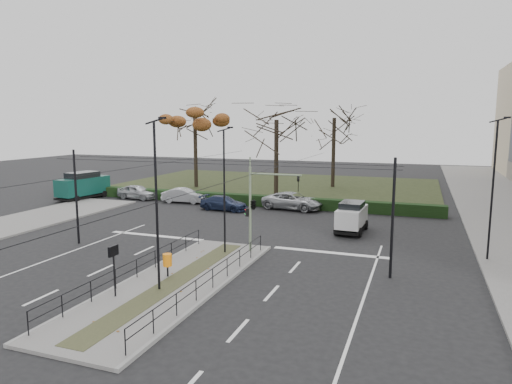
% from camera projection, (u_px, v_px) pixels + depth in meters
% --- Properties ---
extents(ground, '(140.00, 140.00, 0.00)m').
position_uv_depth(ground, '(199.00, 269.00, 24.10)').
color(ground, black).
rests_on(ground, ground).
extents(median_island, '(4.40, 15.00, 0.14)m').
position_uv_depth(median_island, '(175.00, 283.00, 21.76)').
color(median_island, '#615F5C').
rests_on(median_island, ground).
extents(sidewalk_east, '(8.00, 90.00, 0.14)m').
position_uv_depth(sidewalk_east, '(510.00, 214.00, 38.43)').
color(sidewalk_east, '#615F5C').
rests_on(sidewalk_east, ground).
extents(park, '(38.00, 26.00, 0.10)m').
position_uv_depth(park, '(275.00, 186.00, 55.85)').
color(park, black).
rests_on(park, ground).
extents(hedge, '(38.00, 1.00, 1.00)m').
position_uv_depth(hedge, '(232.00, 199.00, 43.33)').
color(hedge, black).
rests_on(hedge, ground).
extents(median_railing, '(4.14, 13.24, 0.92)m').
position_uv_depth(median_railing, '(173.00, 265.00, 21.53)').
color(median_railing, black).
rests_on(median_railing, median_island).
extents(catenary, '(20.00, 34.00, 6.00)m').
position_uv_depth(catenary, '(211.00, 200.00, 25.09)').
color(catenary, black).
rests_on(catenary, ground).
extents(traffic_light, '(3.39, 1.93, 4.98)m').
position_uv_depth(traffic_light, '(255.00, 203.00, 26.50)').
color(traffic_light, slate).
rests_on(traffic_light, median_island).
extents(litter_bin, '(0.44, 0.44, 1.14)m').
position_uv_depth(litter_bin, '(167.00, 260.00, 22.39)').
color(litter_bin, black).
rests_on(litter_bin, median_island).
extents(info_panel, '(0.13, 0.59, 2.27)m').
position_uv_depth(info_panel, '(113.00, 257.00, 19.65)').
color(info_panel, black).
rests_on(info_panel, median_island).
extents(streetlamp_median_near, '(0.65, 0.13, 7.75)m').
position_uv_depth(streetlamp_median_near, '(157.00, 204.00, 20.16)').
color(streetlamp_median_near, black).
rests_on(streetlamp_median_near, median_island).
extents(streetlamp_median_far, '(0.61, 0.12, 7.29)m').
position_uv_depth(streetlamp_median_far, '(225.00, 190.00, 26.10)').
color(streetlamp_median_far, black).
rests_on(streetlamp_median_far, median_island).
extents(streetlamp_sidewalk, '(0.65, 0.13, 7.83)m').
position_uv_depth(streetlamp_sidewalk, '(493.00, 188.00, 24.79)').
color(streetlamp_sidewalk, black).
rests_on(streetlamp_sidewalk, sidewalk_east).
extents(parked_car_first, '(4.46, 2.20, 1.46)m').
position_uv_depth(parked_car_first, '(137.00, 192.00, 46.14)').
color(parked_car_first, '#A2A4A9').
rests_on(parked_car_first, ground).
extents(parked_car_second, '(4.39, 1.94, 1.40)m').
position_uv_depth(parked_car_second, '(184.00, 196.00, 43.98)').
color(parked_car_second, '#A2A4A9').
rests_on(parked_car_second, ground).
extents(parked_car_third, '(4.48, 2.08, 1.27)m').
position_uv_depth(parked_car_third, '(224.00, 203.00, 40.22)').
color(parked_car_third, '#1B243F').
rests_on(parked_car_third, ground).
extents(parked_car_fourth, '(5.68, 3.12, 1.51)m').
position_uv_depth(parked_car_fourth, '(293.00, 201.00, 40.66)').
color(parked_car_fourth, '#A2A4A9').
rests_on(parked_car_fourth, ground).
extents(white_van, '(1.99, 3.99, 2.17)m').
position_uv_depth(white_van, '(352.00, 216.00, 32.08)').
color(white_van, silver).
rests_on(white_van, ground).
extents(green_van, '(2.73, 5.80, 2.74)m').
position_uv_depth(green_van, '(83.00, 185.00, 46.11)').
color(green_van, '#0D3A32').
rests_on(green_van, ground).
extents(rust_tree, '(7.11, 7.11, 10.97)m').
position_uv_depth(rust_tree, '(195.00, 116.00, 53.15)').
color(rust_tree, black).
rests_on(rust_tree, park).
extents(bare_tree_center, '(6.26, 6.26, 10.82)m').
position_uv_depth(bare_tree_center, '(334.00, 123.00, 53.44)').
color(bare_tree_center, black).
rests_on(bare_tree_center, park).
extents(bare_tree_near, '(7.45, 7.45, 10.44)m').
position_uv_depth(bare_tree_near, '(276.00, 126.00, 45.40)').
color(bare_tree_near, black).
rests_on(bare_tree_near, park).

